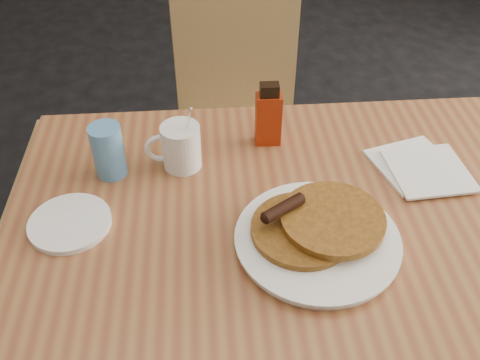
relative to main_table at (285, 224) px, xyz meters
name	(u,v)px	position (x,y,z in m)	size (l,w,h in m)	color
main_table	(285,224)	(0.00, 0.00, 0.00)	(1.19, 0.85, 0.75)	#966135
chair_main_far	(240,104)	(0.01, 0.72, -0.18)	(0.42, 0.42, 0.89)	#9C7649
pancake_plate	(317,234)	(0.04, -0.09, 0.06)	(0.31, 0.31, 0.07)	white
coffee_mug	(180,146)	(-0.20, 0.16, 0.10)	(0.12, 0.08, 0.16)	white
syrup_bottle	(268,116)	(0.00, 0.22, 0.11)	(0.06, 0.04, 0.15)	maroon
napkin_stack	(421,168)	(0.31, 0.08, 0.05)	(0.20, 0.21, 0.01)	white
blue_tumbler	(108,151)	(-0.35, 0.16, 0.10)	(0.07, 0.07, 0.12)	#518CBF
side_saucer	(70,223)	(-0.42, 0.01, 0.05)	(0.16, 0.16, 0.01)	white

